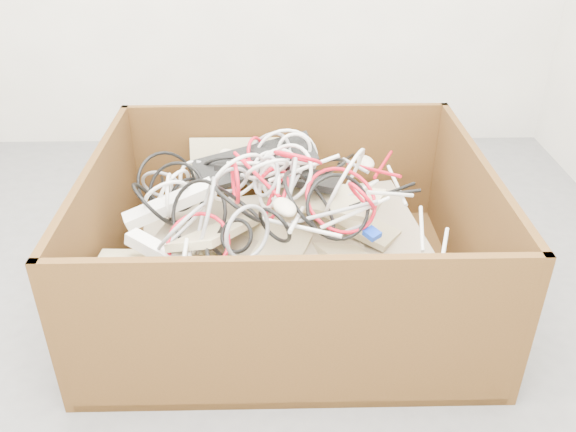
{
  "coord_description": "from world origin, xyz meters",
  "views": [
    {
      "loc": [
        0.09,
        -1.49,
        1.31
      ],
      "look_at": [
        0.13,
        0.2,
        0.3
      ],
      "focal_mm": 37.36,
      "sensor_mm": 36.0,
      "label": 1
    }
  ],
  "objects_px": {
    "power_strip_left": "(170,204)",
    "power_strip_right": "(163,254)",
    "vga_plug": "(372,234)",
    "cardboard_box": "(283,262)"
  },
  "relations": [
    {
      "from": "power_strip_left",
      "to": "power_strip_right",
      "type": "distance_m",
      "value": 0.24
    },
    {
      "from": "power_strip_right",
      "to": "vga_plug",
      "type": "relative_size",
      "value": 5.63
    },
    {
      "from": "power_strip_left",
      "to": "cardboard_box",
      "type": "bearing_deg",
      "value": -21.12
    },
    {
      "from": "power_strip_left",
      "to": "power_strip_right",
      "type": "bearing_deg",
      "value": -106.2
    },
    {
      "from": "cardboard_box",
      "to": "power_strip_left",
      "type": "relative_size",
      "value": 4.12
    },
    {
      "from": "cardboard_box",
      "to": "power_strip_right",
      "type": "distance_m",
      "value": 0.46
    },
    {
      "from": "power_strip_right",
      "to": "cardboard_box",
      "type": "bearing_deg",
      "value": 64.04
    },
    {
      "from": "power_strip_right",
      "to": "vga_plug",
      "type": "bearing_deg",
      "value": 38.1
    },
    {
      "from": "cardboard_box",
      "to": "vga_plug",
      "type": "xyz_separation_m",
      "value": [
        0.27,
        -0.15,
        0.21
      ]
    },
    {
      "from": "vga_plug",
      "to": "cardboard_box",
      "type": "bearing_deg",
      "value": -157.71
    }
  ]
}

